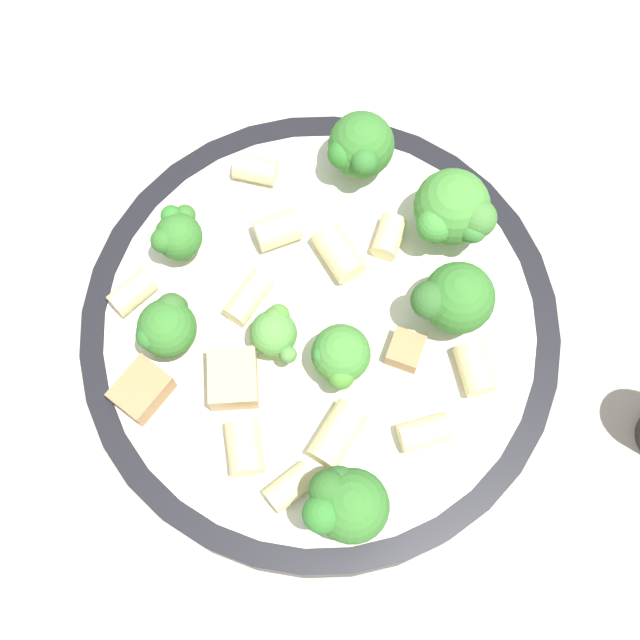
{
  "coord_description": "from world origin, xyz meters",
  "views": [
    {
      "loc": [
        0.11,
        0.08,
        0.46
      ],
      "look_at": [
        0.0,
        0.0,
        0.04
      ],
      "focal_mm": 50.0,
      "sensor_mm": 36.0,
      "label": 1
    }
  ],
  "objects": [
    {
      "name": "ground_plane",
      "position": [
        0.0,
        0.0,
        0.0
      ],
      "size": [
        2.0,
        2.0,
        0.0
      ],
      "primitive_type": "plane",
      "color": "#BCB29E"
    },
    {
      "name": "pasta_bowl",
      "position": [
        0.0,
        0.0,
        0.02
      ],
      "size": [
        0.24,
        0.24,
        0.03
      ],
      "color": "black",
      "rests_on": "ground_plane"
    },
    {
      "name": "broccoli_floret_0",
      "position": [
        -0.08,
        0.02,
        0.06
      ],
      "size": [
        0.04,
        0.04,
        0.04
      ],
      "color": "#93B766",
      "rests_on": "pasta_bowl"
    },
    {
      "name": "broccoli_floret_1",
      "position": [
        0.01,
        0.02,
        0.05
      ],
      "size": [
        0.03,
        0.03,
        0.03
      ],
      "color": "#84AD60",
      "rests_on": "pasta_bowl"
    },
    {
      "name": "broccoli_floret_2",
      "position": [
        0.01,
        -0.08,
        0.05
      ],
      "size": [
        0.03,
        0.03,
        0.03
      ],
      "color": "#93B766",
      "rests_on": "pasta_bowl"
    },
    {
      "name": "broccoli_floret_3",
      "position": [
        0.07,
        0.06,
        0.06
      ],
      "size": [
        0.04,
        0.04,
        0.04
      ],
      "color": "#93B766",
      "rests_on": "pasta_bowl"
    },
    {
      "name": "broccoli_floret_4",
      "position": [
        -0.08,
        -0.04,
        0.06
      ],
      "size": [
        0.04,
        0.03,
        0.04
      ],
      "color": "#93B766",
      "rests_on": "pasta_bowl"
    },
    {
      "name": "broccoli_floret_5",
      "position": [
        0.02,
        -0.01,
        0.05
      ],
      "size": [
        0.03,
        0.02,
        0.03
      ],
      "color": "#93B766",
      "rests_on": "pasta_bowl"
    },
    {
      "name": "broccoli_floret_6",
      "position": [
        0.05,
        -0.05,
        0.05
      ],
      "size": [
        0.03,
        0.03,
        0.03
      ],
      "color": "#84AD60",
      "rests_on": "pasta_bowl"
    },
    {
      "name": "broccoli_floret_7",
      "position": [
        -0.04,
        0.05,
        0.06
      ],
      "size": [
        0.04,
        0.04,
        0.04
      ],
      "color": "#93B766",
      "rests_on": "pasta_bowl"
    },
    {
      "name": "rigatoni_0",
      "position": [
        0.01,
        -0.04,
        0.04
      ],
      "size": [
        0.03,
        0.02,
        0.01
      ],
      "primitive_type": "cylinder",
      "rotation": [
        1.57,
        0.0,
        1.64
      ],
      "color": "beige",
      "rests_on": "pasta_bowl"
    },
    {
      "name": "rigatoni_1",
      "position": [
        0.04,
        0.04,
        0.04
      ],
      "size": [
        0.03,
        0.02,
        0.02
      ],
      "primitive_type": "cylinder",
      "rotation": [
        1.57,
        0.0,
        1.67
      ],
      "color": "beige",
      "rests_on": "pasta_bowl"
    },
    {
      "name": "rigatoni_2",
      "position": [
        0.01,
        0.07,
        0.04
      ],
      "size": [
        0.03,
        0.03,
        0.01
      ],
      "primitive_type": "cylinder",
      "rotation": [
        1.57,
        0.0,
        0.93
      ],
      "color": "beige",
      "rests_on": "pasta_bowl"
    },
    {
      "name": "rigatoni_3",
      "position": [
        -0.03,
        -0.01,
        0.04
      ],
      "size": [
        0.03,
        0.03,
        0.02
      ],
      "primitive_type": "cylinder",
      "rotation": [
        1.57,
        0.0,
        2.76
      ],
      "color": "beige",
      "rests_on": "pasta_bowl"
    },
    {
      "name": "rigatoni_4",
      "position": [
        0.07,
        0.01,
        0.04
      ],
      "size": [
        0.03,
        0.03,
        0.02
      ],
      "primitive_type": "cylinder",
      "rotation": [
        1.57,
        0.0,
        2.37
      ],
      "color": "beige",
      "rests_on": "pasta_bowl"
    },
    {
      "name": "rigatoni_5",
      "position": [
        -0.03,
        0.07,
        0.04
      ],
      "size": [
        0.03,
        0.03,
        0.02
      ],
      "primitive_type": "cylinder",
      "rotation": [
        1.57,
        0.0,
        2.46
      ],
      "color": "beige",
      "rests_on": "pasta_bowl"
    },
    {
      "name": "rigatoni_6",
      "position": [
        -0.06,
        0.0,
        0.04
      ],
      "size": [
        0.02,
        0.02,
        0.01
      ],
      "primitive_type": "cylinder",
      "rotation": [
        1.57,
        0.0,
        1.9
      ],
      "color": "beige",
      "rests_on": "pasta_bowl"
    },
    {
      "name": "rigatoni_7",
      "position": [
        -0.05,
        -0.08,
        0.04
      ],
      "size": [
        0.02,
        0.03,
        0.01
      ],
      "primitive_type": "cylinder",
      "rotation": [
        1.57,
        0.0,
        0.43
      ],
      "color": "beige",
      "rests_on": "pasta_bowl"
    },
    {
      "name": "rigatoni_8",
      "position": [
        0.04,
        -0.08,
        0.04
      ],
      "size": [
        0.02,
        0.02,
        0.01
      ],
      "primitive_type": "cylinder",
      "rotation": [
        1.57,
        0.0,
        1.41
      ],
      "color": "beige",
      "rests_on": "pasta_bowl"
    },
    {
      "name": "rigatoni_9",
      "position": [
        0.07,
        0.04,
        0.04
      ],
      "size": [
        0.03,
        0.02,
        0.01
      ],
      "primitive_type": "cylinder",
      "rotation": [
        1.57,
        0.0,
        1.32
      ],
      "color": "beige",
      "rests_on": "pasta_bowl"
    },
    {
      "name": "rigatoni_10",
      "position": [
        -0.03,
        -0.05,
        0.04
      ],
      "size": [
        0.03,
        0.03,
        0.02
      ],
      "primitive_type": "cylinder",
      "rotation": [
        1.57,
        0.0,
        1.01
      ],
      "color": "beige",
      "rests_on": "pasta_bowl"
    },
    {
      "name": "chicken_chunk_0",
      "position": [
        0.05,
        -0.02,
        0.04
      ],
      "size": [
        0.04,
        0.04,
        0.02
      ],
      "primitive_type": "cube",
      "rotation": [
        0.0,
        0.0,
        0.72
      ],
      "color": "tan",
      "rests_on": "pasta_bowl"
    },
    {
      "name": "chicken_chunk_1",
      "position": [
        0.08,
        -0.05,
        0.04
      ],
      "size": [
        0.03,
        0.02,
        0.02
      ],
      "primitive_type": "cube",
      "rotation": [
        0.0,
        0.0,
        3.14
      ],
      "color": "#A87A4C",
      "rests_on": "pasta_bowl"
    },
    {
      "name": "chicken_chunk_2",
      "position": [
        -0.01,
        0.04,
        0.04
      ],
      "size": [
        0.02,
        0.02,
        0.01
      ],
      "primitive_type": "cube",
      "rotation": [
        0.0,
        0.0,
        0.3
      ],
      "color": "#A87A4C",
      "rests_on": "pasta_bowl"
    }
  ]
}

